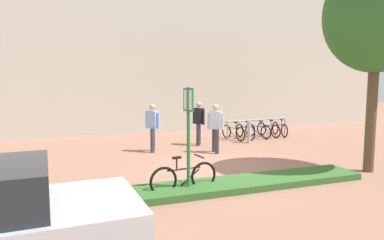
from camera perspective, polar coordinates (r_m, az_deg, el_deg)
ground_plane at (r=10.57m, az=4.01°, el=-7.61°), size 60.00×60.00×0.00m
building_facade at (r=17.87m, az=-6.68°, el=14.26°), size 28.00×1.20×10.00m
planter_strip at (r=8.61m, az=6.21°, el=-10.36°), size 7.00×1.10×0.16m
tree_sidewalk at (r=11.08m, az=27.69°, el=14.65°), size 2.81×2.81×5.86m
parking_sign_post at (r=7.89m, az=-0.58°, el=-0.74°), size 0.13×0.35×2.41m
bike_at_sign at (r=8.19m, az=-1.28°, el=-9.26°), size 1.68×0.42×0.86m
bike_rack_cluster at (r=16.04m, az=10.49°, el=-1.59°), size 3.19×1.76×0.83m
bollard_steel at (r=14.62m, az=9.20°, el=-1.94°), size 0.16×0.16×0.90m
person_suited_navy at (r=13.91m, az=1.07°, el=-0.06°), size 0.39×0.56×1.72m
person_shirt_white at (r=12.71m, az=-6.39°, el=-0.73°), size 0.45×0.48×1.72m
person_casual_tan at (r=12.48m, az=3.84°, el=-0.84°), size 0.50×0.47×1.72m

